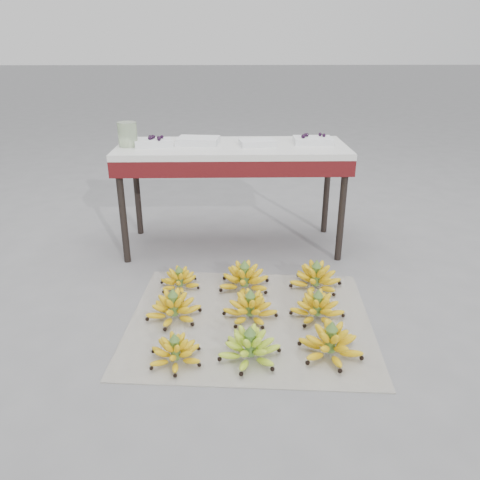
{
  "coord_description": "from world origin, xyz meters",
  "views": [
    {
      "loc": [
        -0.12,
        -2.13,
        1.35
      ],
      "look_at": [
        -0.07,
        0.29,
        0.32
      ],
      "focal_mm": 35.0,
      "sensor_mm": 36.0,
      "label": 1
    }
  ],
  "objects_px": {
    "newspaper_mat": "(250,320)",
    "tray_far_left": "(153,142)",
    "bunch_front_right": "(330,343)",
    "tray_right": "(257,143)",
    "bunch_front_center": "(250,347)",
    "bunch_back_center": "(244,279)",
    "bunch_mid_right": "(317,308)",
    "bunch_back_left": "(180,280)",
    "bunch_mid_left": "(174,308)",
    "tray_far_right": "(313,140)",
    "bunch_back_right": "(316,278)",
    "glass_jar": "(128,134)",
    "vendor_table": "(232,157)",
    "bunch_front_left": "(175,352)",
    "bunch_mid_center": "(250,308)",
    "tray_left": "(198,141)"
  },
  "relations": [
    {
      "from": "bunch_back_right",
      "to": "vendor_table",
      "type": "xyz_separation_m",
      "value": [
        -0.48,
        0.65,
        0.57
      ]
    },
    {
      "from": "bunch_mid_left",
      "to": "bunch_back_center",
      "type": "xyz_separation_m",
      "value": [
        0.38,
        0.31,
        0.0
      ]
    },
    {
      "from": "bunch_mid_right",
      "to": "bunch_back_center",
      "type": "xyz_separation_m",
      "value": [
        -0.37,
        0.33,
        0.01
      ]
    },
    {
      "from": "tray_right",
      "to": "glass_jar",
      "type": "height_order",
      "value": "glass_jar"
    },
    {
      "from": "vendor_table",
      "to": "newspaper_mat",
      "type": "bearing_deg",
      "value": -85.28
    },
    {
      "from": "tray_far_right",
      "to": "bunch_back_left",
      "type": "bearing_deg",
      "value": -141.86
    },
    {
      "from": "bunch_front_center",
      "to": "bunch_back_center",
      "type": "height_order",
      "value": "bunch_back_center"
    },
    {
      "from": "bunch_front_left",
      "to": "tray_left",
      "type": "distance_m",
      "value": 1.53
    },
    {
      "from": "newspaper_mat",
      "to": "bunch_mid_left",
      "type": "relative_size",
      "value": 3.98
    },
    {
      "from": "bunch_back_right",
      "to": "tray_right",
      "type": "xyz_separation_m",
      "value": [
        -0.32,
        0.63,
        0.67
      ]
    },
    {
      "from": "bunch_mid_right",
      "to": "bunch_back_left",
      "type": "relative_size",
      "value": 1.12
    },
    {
      "from": "tray_far_left",
      "to": "tray_far_right",
      "type": "relative_size",
      "value": 1.08
    },
    {
      "from": "bunch_back_center",
      "to": "tray_far_right",
      "type": "distance_m",
      "value": 1.08
    },
    {
      "from": "bunch_front_left",
      "to": "tray_right",
      "type": "xyz_separation_m",
      "value": [
        0.43,
        1.31,
        0.68
      ]
    },
    {
      "from": "bunch_front_left",
      "to": "tray_far_right",
      "type": "height_order",
      "value": "tray_far_right"
    },
    {
      "from": "bunch_front_right",
      "to": "vendor_table",
      "type": "height_order",
      "value": "vendor_table"
    },
    {
      "from": "vendor_table",
      "to": "bunch_mid_right",
      "type": "bearing_deg",
      "value": -65.92
    },
    {
      "from": "bunch_mid_right",
      "to": "bunch_back_center",
      "type": "height_order",
      "value": "bunch_back_center"
    },
    {
      "from": "newspaper_mat",
      "to": "bunch_back_left",
      "type": "distance_m",
      "value": 0.54
    },
    {
      "from": "bunch_mid_left",
      "to": "bunch_back_right",
      "type": "xyz_separation_m",
      "value": [
        0.8,
        0.31,
        0.0
      ]
    },
    {
      "from": "bunch_back_right",
      "to": "glass_jar",
      "type": "distance_m",
      "value": 1.5
    },
    {
      "from": "newspaper_mat",
      "to": "vendor_table",
      "type": "relative_size",
      "value": 0.83
    },
    {
      "from": "bunch_mid_right",
      "to": "tray_right",
      "type": "relative_size",
      "value": 1.4
    },
    {
      "from": "tray_left",
      "to": "bunch_mid_center",
      "type": "bearing_deg",
      "value": -72.93
    },
    {
      "from": "bunch_mid_center",
      "to": "tray_far_left",
      "type": "height_order",
      "value": "tray_far_left"
    },
    {
      "from": "bunch_back_center",
      "to": "bunch_mid_left",
      "type": "bearing_deg",
      "value": -140.93
    },
    {
      "from": "bunch_front_right",
      "to": "tray_right",
      "type": "distance_m",
      "value": 1.47
    },
    {
      "from": "bunch_back_center",
      "to": "bunch_back_right",
      "type": "xyz_separation_m",
      "value": [
        0.42,
        -0.0,
        -0.0
      ]
    },
    {
      "from": "glass_jar",
      "to": "bunch_front_right",
      "type": "bearing_deg",
      "value": -48.6
    },
    {
      "from": "bunch_mid_left",
      "to": "tray_right",
      "type": "bearing_deg",
      "value": 57.39
    },
    {
      "from": "bunch_front_right",
      "to": "vendor_table",
      "type": "distance_m",
      "value": 1.48
    },
    {
      "from": "bunch_back_right",
      "to": "tray_left",
      "type": "height_order",
      "value": "tray_left"
    },
    {
      "from": "vendor_table",
      "to": "tray_right",
      "type": "relative_size",
      "value": 6.16
    },
    {
      "from": "bunch_back_left",
      "to": "tray_right",
      "type": "height_order",
      "value": "tray_right"
    },
    {
      "from": "newspaper_mat",
      "to": "bunch_mid_left",
      "type": "xyz_separation_m",
      "value": [
        -0.4,
        0.03,
        0.06
      ]
    },
    {
      "from": "bunch_back_left",
      "to": "bunch_back_center",
      "type": "relative_size",
      "value": 1.0
    },
    {
      "from": "bunch_front_left",
      "to": "tray_right",
      "type": "height_order",
      "value": "tray_right"
    },
    {
      "from": "newspaper_mat",
      "to": "tray_far_left",
      "type": "relative_size",
      "value": 4.58
    },
    {
      "from": "bunch_front_left",
      "to": "tray_left",
      "type": "xyz_separation_m",
      "value": [
        0.04,
        1.37,
        0.69
      ]
    },
    {
      "from": "bunch_front_left",
      "to": "bunch_mid_right",
      "type": "xyz_separation_m",
      "value": [
        0.71,
        0.35,
        0.01
      ]
    },
    {
      "from": "bunch_back_left",
      "to": "tray_left",
      "type": "distance_m",
      "value": 0.97
    },
    {
      "from": "bunch_mid_center",
      "to": "bunch_back_left",
      "type": "height_order",
      "value": "bunch_mid_center"
    },
    {
      "from": "bunch_front_center",
      "to": "glass_jar",
      "type": "relative_size",
      "value": 2.28
    },
    {
      "from": "bunch_back_left",
      "to": "bunch_mid_center",
      "type": "bearing_deg",
      "value": -60.56
    },
    {
      "from": "newspaper_mat",
      "to": "tray_far_right",
      "type": "distance_m",
      "value": 1.35
    },
    {
      "from": "bunch_front_left",
      "to": "vendor_table",
      "type": "relative_size",
      "value": 0.21
    },
    {
      "from": "tray_far_left",
      "to": "bunch_mid_right",
      "type": "bearing_deg",
      "value": -45.42
    },
    {
      "from": "bunch_mid_center",
      "to": "tray_right",
      "type": "height_order",
      "value": "tray_right"
    },
    {
      "from": "tray_left",
      "to": "bunch_back_center",
      "type": "bearing_deg",
      "value": -67.19
    },
    {
      "from": "bunch_mid_center",
      "to": "tray_left",
      "type": "bearing_deg",
      "value": 128.42
    }
  ]
}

